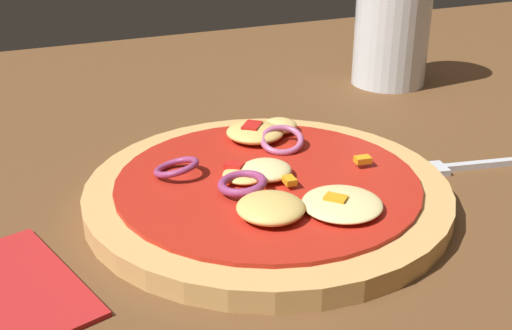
# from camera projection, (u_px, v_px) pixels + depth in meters

# --- Properties ---
(dining_table) EXTENTS (1.36, 0.92, 0.03)m
(dining_table) POSITION_uv_depth(u_px,v_px,m) (314.00, 184.00, 0.51)
(dining_table) COLOR brown
(dining_table) RESTS_ON ground
(pizza) EXTENTS (0.25, 0.25, 0.03)m
(pizza) POSITION_uv_depth(u_px,v_px,m) (268.00, 189.00, 0.45)
(pizza) COLOR tan
(pizza) RESTS_ON dining_table
(fork) EXTENTS (0.16, 0.04, 0.01)m
(fork) POSITION_uv_depth(u_px,v_px,m) (471.00, 166.00, 0.50)
(fork) COLOR silver
(fork) RESTS_ON dining_table
(beer_glass) EXTENTS (0.08, 0.08, 0.13)m
(beer_glass) POSITION_uv_depth(u_px,v_px,m) (392.00, 31.00, 0.68)
(beer_glass) COLOR silver
(beer_glass) RESTS_ON dining_table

